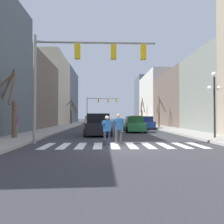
{
  "coord_description": "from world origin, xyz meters",
  "views": [
    {
      "loc": [
        -1.05,
        -10.58,
        1.57
      ],
      "look_at": [
        0.25,
        22.78,
        2.23
      ],
      "focal_mm": 35.0,
      "sensor_mm": 36.0,
      "label": 1
    }
  ],
  "objects_px": {
    "car_driving_away_lane": "(135,121)",
    "street_tree_right_near": "(142,112)",
    "car_parked_left_near": "(144,123)",
    "pedestrian_near_right_corner": "(15,123)",
    "traffic_signal_far": "(99,103)",
    "car_driving_toward_lane": "(90,120)",
    "pedestrian_on_left_sidewalk": "(119,126)",
    "street_tree_left_near": "(159,113)",
    "traffic_signal_near": "(80,63)",
    "car_parked_right_mid": "(134,125)",
    "street_tree_right_far": "(71,112)",
    "street_tree_right_mid": "(10,105)",
    "pedestrian_crossing_street": "(107,128)",
    "car_parked_left_mid": "(99,125)",
    "street_lamp_right_corner": "(214,91)"
  },
  "relations": [
    {
      "from": "traffic_signal_far",
      "to": "street_tree_right_near",
      "type": "relative_size",
      "value": 1.49
    },
    {
      "from": "traffic_signal_far",
      "to": "pedestrian_crossing_street",
      "type": "relative_size",
      "value": 4.93
    },
    {
      "from": "street_tree_left_near",
      "to": "traffic_signal_near",
      "type": "bearing_deg",
      "value": -117.83
    },
    {
      "from": "pedestrian_near_right_corner",
      "to": "street_tree_right_far",
      "type": "bearing_deg",
      "value": -66.84
    },
    {
      "from": "car_parked_left_near",
      "to": "street_tree_right_near",
      "type": "relative_size",
      "value": 0.8
    },
    {
      "from": "street_tree_right_far",
      "to": "car_parked_right_mid",
      "type": "bearing_deg",
      "value": -65.3
    },
    {
      "from": "traffic_signal_near",
      "to": "street_lamp_right_corner",
      "type": "bearing_deg",
      "value": 11.1
    },
    {
      "from": "car_driving_away_lane",
      "to": "street_tree_left_near",
      "type": "distance_m",
      "value": 5.82
    },
    {
      "from": "car_driving_away_lane",
      "to": "street_tree_right_far",
      "type": "relative_size",
      "value": 0.9
    },
    {
      "from": "car_driving_toward_lane",
      "to": "pedestrian_on_left_sidewalk",
      "type": "bearing_deg",
      "value": -173.61
    },
    {
      "from": "traffic_signal_near",
      "to": "pedestrian_on_left_sidewalk",
      "type": "relative_size",
      "value": 4.11
    },
    {
      "from": "street_tree_right_mid",
      "to": "street_tree_left_near",
      "type": "relative_size",
      "value": 1.09
    },
    {
      "from": "street_tree_left_near",
      "to": "pedestrian_crossing_street",
      "type": "bearing_deg",
      "value": -112.71
    },
    {
      "from": "car_driving_toward_lane",
      "to": "car_driving_away_lane",
      "type": "bearing_deg",
      "value": -146.54
    },
    {
      "from": "street_lamp_right_corner",
      "to": "car_parked_right_mid",
      "type": "xyz_separation_m",
      "value": [
        -4.39,
        7.47,
        -2.54
      ]
    },
    {
      "from": "car_parked_left_near",
      "to": "street_tree_left_near",
      "type": "bearing_deg",
      "value": -44.37
    },
    {
      "from": "street_tree_left_near",
      "to": "car_driving_away_lane",
      "type": "bearing_deg",
      "value": 116.73
    },
    {
      "from": "car_driving_toward_lane",
      "to": "car_parked_right_mid",
      "type": "xyz_separation_m",
      "value": [
        6.08,
        -25.23,
        -0.05
      ]
    },
    {
      "from": "traffic_signal_near",
      "to": "pedestrian_near_right_corner",
      "type": "distance_m",
      "value": 6.49
    },
    {
      "from": "street_lamp_right_corner",
      "to": "pedestrian_crossing_street",
      "type": "distance_m",
      "value": 8.04
    },
    {
      "from": "car_parked_left_near",
      "to": "pedestrian_near_right_corner",
      "type": "relative_size",
      "value": 2.69
    },
    {
      "from": "car_driving_toward_lane",
      "to": "car_driving_away_lane",
      "type": "relative_size",
      "value": 1.15
    },
    {
      "from": "car_driving_toward_lane",
      "to": "street_tree_right_mid",
      "type": "relative_size",
      "value": 1.02
    },
    {
      "from": "car_driving_away_lane",
      "to": "street_tree_right_near",
      "type": "xyz_separation_m",
      "value": [
        2.94,
        10.62,
        1.65
      ]
    },
    {
      "from": "traffic_signal_near",
      "to": "car_driving_toward_lane",
      "type": "distance_m",
      "value": 34.68
    },
    {
      "from": "pedestrian_on_left_sidewalk",
      "to": "car_driving_toward_lane",
      "type": "bearing_deg",
      "value": 72.45
    },
    {
      "from": "street_tree_right_far",
      "to": "pedestrian_near_right_corner",
      "type": "bearing_deg",
      "value": -89.8
    },
    {
      "from": "traffic_signal_near",
      "to": "car_driving_toward_lane",
      "type": "bearing_deg",
      "value": 92.74
    },
    {
      "from": "traffic_signal_far",
      "to": "pedestrian_on_left_sidewalk",
      "type": "height_order",
      "value": "traffic_signal_far"
    },
    {
      "from": "car_driving_toward_lane",
      "to": "street_tree_right_far",
      "type": "distance_m",
      "value": 6.25
    },
    {
      "from": "traffic_signal_near",
      "to": "pedestrian_on_left_sidewalk",
      "type": "distance_m",
      "value": 4.28
    },
    {
      "from": "car_driving_toward_lane",
      "to": "street_tree_right_far",
      "type": "height_order",
      "value": "street_tree_right_far"
    },
    {
      "from": "street_tree_right_near",
      "to": "street_tree_right_far",
      "type": "bearing_deg",
      "value": -166.37
    },
    {
      "from": "car_parked_right_mid",
      "to": "street_tree_right_far",
      "type": "relative_size",
      "value": 0.9
    },
    {
      "from": "traffic_signal_near",
      "to": "street_tree_right_far",
      "type": "relative_size",
      "value": 1.55
    },
    {
      "from": "traffic_signal_far",
      "to": "car_parked_left_near",
      "type": "distance_m",
      "value": 26.49
    },
    {
      "from": "car_parked_right_mid",
      "to": "street_tree_right_mid",
      "type": "xyz_separation_m",
      "value": [
        -9.4,
        -6.83,
        1.57
      ]
    },
    {
      "from": "street_tree_right_mid",
      "to": "car_driving_away_lane",
      "type": "bearing_deg",
      "value": 59.98
    },
    {
      "from": "pedestrian_on_left_sidewalk",
      "to": "street_tree_left_near",
      "type": "distance_m",
      "value": 18.5
    },
    {
      "from": "car_parked_right_mid",
      "to": "street_tree_right_mid",
      "type": "distance_m",
      "value": 11.72
    },
    {
      "from": "pedestrian_on_left_sidewalk",
      "to": "car_parked_right_mid",
      "type": "bearing_deg",
      "value": 52.67
    },
    {
      "from": "car_parked_right_mid",
      "to": "car_driving_away_lane",
      "type": "bearing_deg",
      "value": -8.91
    },
    {
      "from": "car_parked_left_mid",
      "to": "pedestrian_crossing_street",
      "type": "distance_m",
      "value": 6.24
    },
    {
      "from": "pedestrian_near_right_corner",
      "to": "pedestrian_on_left_sidewalk",
      "type": "xyz_separation_m",
      "value": [
        6.95,
        -2.72,
        -0.07
      ]
    },
    {
      "from": "traffic_signal_far",
      "to": "car_driving_toward_lane",
      "type": "distance_m",
      "value": 7.06
    },
    {
      "from": "car_parked_left_mid",
      "to": "street_tree_right_mid",
      "type": "xyz_separation_m",
      "value": [
        -5.9,
        -3.05,
        1.47
      ]
    },
    {
      "from": "traffic_signal_near",
      "to": "street_tree_right_mid",
      "type": "distance_m",
      "value": 5.99
    },
    {
      "from": "pedestrian_near_right_corner",
      "to": "street_tree_right_near",
      "type": "bearing_deg",
      "value": -92.17
    },
    {
      "from": "traffic_signal_near",
      "to": "street_tree_left_near",
      "type": "xyz_separation_m",
      "value": [
        9.02,
        17.08,
        -2.65
      ]
    },
    {
      "from": "car_parked_left_near",
      "to": "car_driving_toward_lane",
      "type": "bearing_deg",
      "value": 22.11
    }
  ]
}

